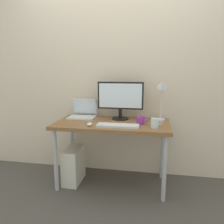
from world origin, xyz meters
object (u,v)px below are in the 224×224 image
object	(u,v)px
mouse	(90,124)
coffee_mug	(141,120)
laptop	(83,113)
computer_tower	(74,165)
monitor	(120,98)
glass_cup	(155,123)
desk_lamp	(162,91)
keyboard	(118,126)
desk	(112,129)

from	to	relation	value
mouse	coffee_mug	bearing A→B (deg)	16.97
laptop	computer_tower	size ratio (longest dim) A/B	0.76
laptop	mouse	bearing A→B (deg)	-63.33
mouse	coffee_mug	world-z (taller)	coffee_mug
monitor	glass_cup	world-z (taller)	monitor
coffee_mug	monitor	bearing A→B (deg)	140.47
desk_lamp	mouse	xyz separation A→B (m)	(-0.75, -0.37, -0.33)
coffee_mug	keyboard	bearing A→B (deg)	-146.36
glass_cup	computer_tower	size ratio (longest dim) A/B	0.27
laptop	monitor	bearing A→B (deg)	-2.22
desk	computer_tower	distance (m)	0.65
coffee_mug	computer_tower	xyz separation A→B (m)	(-0.78, -0.01, -0.58)
keyboard	computer_tower	world-z (taller)	keyboard
desk	computer_tower	world-z (taller)	desk
glass_cup	computer_tower	bearing A→B (deg)	172.71
coffee_mug	glass_cup	world-z (taller)	glass_cup
desk	keyboard	distance (m)	0.22
desk	glass_cup	bearing A→B (deg)	-17.75
desk	coffee_mug	world-z (taller)	coffee_mug
desk_lamp	mouse	world-z (taller)	desk_lamp
desk	computer_tower	xyz separation A→B (m)	(-0.46, -0.03, -0.46)
mouse	coffee_mug	size ratio (longest dim) A/B	0.73
laptop	glass_cup	bearing A→B (deg)	-22.03
keyboard	computer_tower	xyz separation A→B (m)	(-0.56, 0.14, -0.55)
desk	mouse	xyz separation A→B (m)	(-0.21, -0.19, 0.09)
desk	mouse	bearing A→B (deg)	-137.97
desk	mouse	size ratio (longest dim) A/B	14.26
desk	desk_lamp	distance (m)	0.71
monitor	keyboard	bearing A→B (deg)	-85.81
mouse	computer_tower	size ratio (longest dim) A/B	0.21
desk	coffee_mug	size ratio (longest dim) A/B	10.47
glass_cup	keyboard	bearing A→B (deg)	-176.18
mouse	glass_cup	xyz separation A→B (m)	(0.68, 0.03, 0.03)
laptop	glass_cup	distance (m)	0.94
monitor	glass_cup	size ratio (longest dim) A/B	4.70
laptop	mouse	world-z (taller)	laptop
laptop	glass_cup	world-z (taller)	laptop
desk_lamp	computer_tower	bearing A→B (deg)	-167.81
keyboard	mouse	world-z (taller)	mouse
desk	desk_lamp	xyz separation A→B (m)	(0.54, 0.18, 0.42)
laptop	desk	bearing A→B (deg)	-26.73
mouse	desk_lamp	bearing A→B (deg)	26.38
desk	laptop	bearing A→B (deg)	153.27
desk	keyboard	xyz separation A→B (m)	(0.09, -0.18, 0.09)
desk	keyboard	size ratio (longest dim) A/B	2.92
glass_cup	desk_lamp	bearing A→B (deg)	78.29
mouse	glass_cup	bearing A→B (deg)	2.95
laptop	keyboard	bearing A→B (deg)	-37.41
desk	laptop	world-z (taller)	laptop
coffee_mug	desk_lamp	bearing A→B (deg)	43.59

